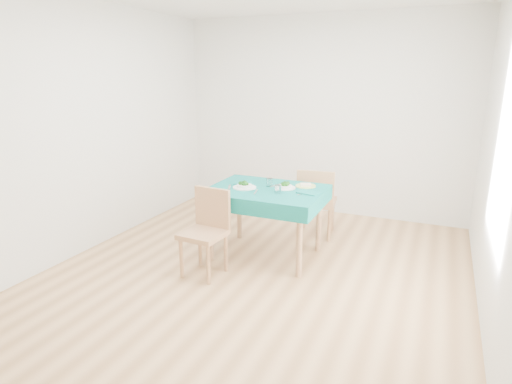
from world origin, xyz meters
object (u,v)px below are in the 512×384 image
at_px(chair_far, 317,192).
at_px(bowl_near, 245,185).
at_px(bowl_far, 285,185).
at_px(side_plate, 306,186).
at_px(chair_near, 203,228).
at_px(table, 266,223).

xyz_separation_m(chair_far, bowl_near, (-0.56, -0.89, 0.25)).
xyz_separation_m(bowl_far, side_plate, (0.18, 0.16, -0.03)).
height_order(chair_far, bowl_far, chair_far).
height_order(bowl_near, side_plate, bowl_near).
relative_size(chair_near, side_plate, 4.47).
bearing_deg(bowl_far, side_plate, 43.05).
xyz_separation_m(bowl_near, side_plate, (0.58, 0.32, -0.03)).
bearing_deg(bowl_far, chair_far, 78.05).
relative_size(chair_far, bowl_near, 4.39).
relative_size(chair_far, bowl_far, 4.91).
height_order(chair_near, bowl_far, chair_near).
bearing_deg(chair_far, bowl_near, 50.32).
xyz_separation_m(chair_near, chair_far, (0.72, 1.50, 0.05)).
distance_m(chair_near, bowl_near, 0.70).
distance_m(bowl_near, side_plate, 0.66).
bearing_deg(side_plate, bowl_near, -150.78).
distance_m(chair_far, bowl_near, 1.08).
bearing_deg(bowl_near, side_plate, 29.22).
height_order(chair_far, bowl_near, chair_far).
relative_size(chair_near, bowl_near, 3.96).
distance_m(bowl_far, side_plate, 0.24).
bearing_deg(side_plate, table, -143.70).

